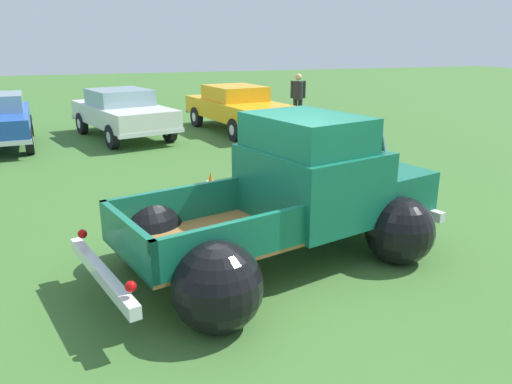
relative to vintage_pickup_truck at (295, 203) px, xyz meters
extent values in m
plane|color=#3D6B2D|center=(-0.37, -0.10, -0.76)|extent=(80.00, 80.00, 0.00)
cylinder|color=black|center=(0.79, 1.12, -0.38)|extent=(0.79, 0.41, 0.76)
cylinder|color=silver|center=(0.79, 1.12, -0.38)|extent=(0.39, 0.32, 0.34)
cylinder|color=black|center=(1.25, -0.56, -0.38)|extent=(0.79, 0.41, 0.76)
cylinder|color=silver|center=(1.25, -0.56, -0.38)|extent=(0.39, 0.32, 0.34)
cylinder|color=black|center=(-1.91, 0.38, -0.38)|extent=(0.79, 0.41, 0.76)
cylinder|color=silver|center=(-1.91, 0.38, -0.38)|extent=(0.39, 0.32, 0.34)
cylinder|color=black|center=(-1.45, -1.30, -0.38)|extent=(0.79, 0.41, 0.76)
cylinder|color=silver|center=(-1.45, -1.30, -0.38)|extent=(0.39, 0.32, 0.34)
sphere|color=black|center=(-1.92, 0.43, -0.32)|extent=(1.18, 1.18, 0.96)
sphere|color=black|center=(-1.43, -1.35, -0.32)|extent=(1.18, 1.18, 0.96)
cube|color=olive|center=(-1.29, -0.35, -0.22)|extent=(2.38, 2.03, 0.04)
cube|color=#14664C|center=(-1.48, 0.35, 0.01)|extent=(2.00, 0.62, 0.50)
cube|color=#14664C|center=(-1.10, -1.06, 0.01)|extent=(2.00, 0.62, 0.50)
cube|color=#14664C|center=(-0.34, -0.09, 0.01)|extent=(0.48, 1.51, 0.50)
cube|color=#14664C|center=(-2.24, -0.62, 0.01)|extent=(0.48, 1.51, 0.50)
cube|color=#14664C|center=(0.25, 0.07, 0.24)|extent=(1.85, 2.02, 0.95)
cube|color=#14664C|center=(0.16, 0.04, 0.94)|extent=(1.52, 1.79, 0.45)
cube|color=#8CADB7|center=(0.78, 0.21, 0.92)|extent=(0.53, 1.45, 0.38)
cube|color=#14664C|center=(1.26, 0.35, 0.04)|extent=(1.63, 1.89, 0.55)
sphere|color=black|center=(0.79, 1.15, -0.34)|extent=(1.13, 1.13, 0.92)
sphere|color=black|center=(1.26, -0.59, -0.34)|extent=(1.13, 1.13, 0.92)
cube|color=silver|center=(-2.53, -0.70, -0.30)|extent=(0.64, 1.94, 0.14)
cube|color=silver|center=(1.79, 0.49, -0.30)|extent=(0.64, 1.94, 0.14)
sphere|color=red|center=(-2.70, 0.08, -0.12)|extent=(0.14, 0.14, 0.11)
sphere|color=red|center=(-2.29, -1.45, -0.12)|extent=(0.14, 0.14, 0.11)
cylinder|color=black|center=(-3.99, 8.01, -0.43)|extent=(0.25, 0.67, 0.66)
cylinder|color=silver|center=(-3.99, 8.01, -0.43)|extent=(0.24, 0.31, 0.30)
cylinder|color=black|center=(-4.21, 10.66, -0.43)|extent=(0.25, 0.67, 0.66)
cylinder|color=silver|center=(-4.21, 10.66, -0.43)|extent=(0.24, 0.31, 0.30)
cylinder|color=black|center=(-0.31, 8.44, -0.43)|extent=(0.37, 0.69, 0.66)
cylinder|color=silver|center=(-0.31, 8.44, -0.43)|extent=(0.29, 0.34, 0.30)
cylinder|color=black|center=(-1.93, 7.97, -0.43)|extent=(0.37, 0.69, 0.66)
cylinder|color=silver|center=(-1.93, 7.97, -0.43)|extent=(0.29, 0.34, 0.30)
cylinder|color=black|center=(-1.06, 11.07, -0.43)|extent=(0.37, 0.69, 0.66)
cylinder|color=silver|center=(-1.06, 11.07, -0.43)|extent=(0.29, 0.34, 0.30)
cylinder|color=black|center=(-2.69, 10.60, -0.43)|extent=(0.37, 0.69, 0.66)
cylinder|color=silver|center=(-2.69, 10.60, -0.43)|extent=(0.29, 0.34, 0.30)
cube|color=silver|center=(-1.50, 9.52, -0.05)|extent=(2.93, 4.61, 0.55)
cube|color=#8CADB7|center=(-1.54, 9.68, 0.45)|extent=(2.01, 2.16, 0.45)
cube|color=silver|center=(-2.08, 11.54, -0.31)|extent=(1.83, 0.61, 0.12)
cube|color=silver|center=(-0.92, 7.50, -0.31)|extent=(1.83, 0.61, 0.12)
cylinder|color=black|center=(3.16, 8.24, -0.43)|extent=(0.31, 0.69, 0.66)
cylinder|color=silver|center=(3.16, 8.24, -0.43)|extent=(0.26, 0.33, 0.30)
cylinder|color=black|center=(1.52, 7.94, -0.43)|extent=(0.31, 0.69, 0.66)
cylinder|color=silver|center=(1.52, 7.94, -0.43)|extent=(0.26, 0.33, 0.30)
cylinder|color=black|center=(2.65, 11.07, -0.43)|extent=(0.31, 0.69, 0.66)
cylinder|color=silver|center=(2.65, 11.07, -0.43)|extent=(0.26, 0.33, 0.30)
cylinder|color=black|center=(1.00, 10.77, -0.43)|extent=(0.31, 0.69, 0.66)
cylinder|color=silver|center=(1.00, 10.77, -0.43)|extent=(0.26, 0.33, 0.30)
cube|color=#F2A819|center=(2.08, 9.51, -0.05)|extent=(2.56, 4.75, 0.55)
cube|color=#F2A819|center=(2.05, 9.68, 0.45)|extent=(1.86, 2.14, 0.45)
cube|color=silver|center=(1.69, 11.68, -0.31)|extent=(1.84, 0.43, 0.12)
cube|color=silver|center=(2.47, 7.33, -0.31)|extent=(1.84, 0.43, 0.12)
cylinder|color=black|center=(4.59, 10.24, -0.34)|extent=(0.19, 0.19, 0.84)
cylinder|color=black|center=(4.43, 10.29, -0.34)|extent=(0.19, 0.19, 0.84)
cylinder|color=#26262B|center=(4.51, 10.26, 0.39)|extent=(0.43, 0.43, 0.63)
cylinder|color=#26262B|center=(4.72, 10.19, 0.43)|extent=(0.11, 0.11, 0.60)
cylinder|color=#26262B|center=(4.30, 10.34, 0.43)|extent=(0.11, 0.11, 0.60)
sphere|color=#DBAD84|center=(4.51, 10.26, 0.85)|extent=(0.29, 0.29, 0.23)
cube|color=black|center=(-0.57, 2.42, -0.74)|extent=(0.36, 0.36, 0.03)
cone|color=orange|center=(-0.57, 2.42, -0.43)|extent=(0.28, 0.28, 0.60)
cylinder|color=white|center=(-0.57, 2.42, -0.34)|extent=(0.17, 0.17, 0.08)
camera|label=1|loc=(-2.52, -5.74, 2.09)|focal=34.66mm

